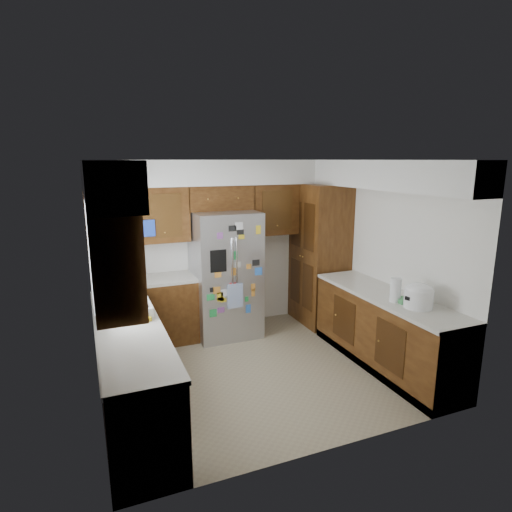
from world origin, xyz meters
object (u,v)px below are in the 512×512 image
at_px(pantry, 319,255).
at_px(fridge, 226,274).
at_px(rice_cooker, 419,295).
at_px(paper_towel, 396,290).

xyz_separation_m(pantry, fridge, (-1.50, 0.05, -0.17)).
xyz_separation_m(rice_cooker, paper_towel, (-0.10, 0.26, -0.00)).
relative_size(fridge, rice_cooker, 5.61).
relative_size(rice_cooker, paper_towel, 1.16).
height_order(pantry, paper_towel, pantry).
xyz_separation_m(pantry, rice_cooker, (-0.00, -2.12, -0.01)).
bearing_deg(fridge, pantry, -2.05).
xyz_separation_m(pantry, paper_towel, (-0.10, -1.87, -0.02)).
distance_m(pantry, fridge, 1.51).
distance_m(pantry, paper_towel, 1.87).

